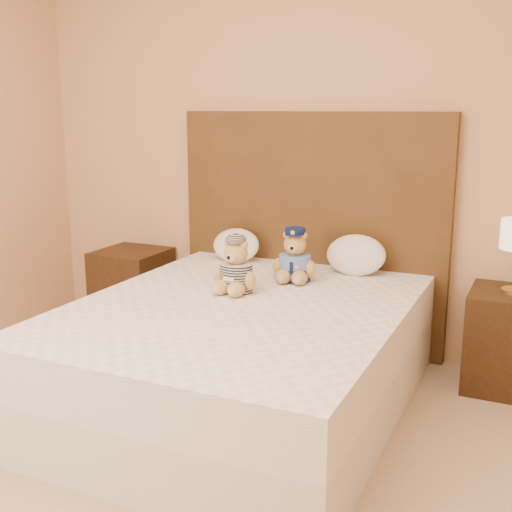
{
  "coord_description": "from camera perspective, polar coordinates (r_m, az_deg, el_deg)",
  "views": [
    {
      "loc": [
        1.38,
        -1.6,
        1.52
      ],
      "look_at": [
        -0.03,
        1.45,
        0.74
      ],
      "focal_mm": 45.0,
      "sensor_mm": 36.0,
      "label": 1
    }
  ],
  "objects": [
    {
      "name": "room_walls",
      "position": [
        2.49,
        -9.51,
        19.51
      ],
      "size": [
        4.04,
        4.52,
        2.72
      ],
      "color": "tan",
      "rests_on": "ground"
    },
    {
      "name": "bed",
      "position": [
        3.36,
        -1.32,
        -8.74
      ],
      "size": [
        1.6,
        2.0,
        0.55
      ],
      "color": "white",
      "rests_on": "ground"
    },
    {
      "name": "headboard",
      "position": [
        4.12,
        4.85,
        2.21
      ],
      "size": [
        1.75,
        0.08,
        1.5
      ],
      "primitive_type": "cube",
      "color": "#523718",
      "rests_on": "ground"
    },
    {
      "name": "nightstand_left",
      "position": [
        4.63,
        -10.91,
        -2.84
      ],
      "size": [
        0.45,
        0.45,
        0.55
      ],
      "primitive_type": "cube",
      "color": "#342310",
      "rests_on": "ground"
    },
    {
      "name": "nightstand_right",
      "position": [
        3.81,
        21.65,
        -7.01
      ],
      "size": [
        0.45,
        0.45,
        0.55
      ],
      "primitive_type": "cube",
      "color": "#342310",
      "rests_on": "ground"
    },
    {
      "name": "teddy_police",
      "position": [
        3.66,
        3.47,
        0.11
      ],
      "size": [
        0.3,
        0.29,
        0.31
      ],
      "primitive_type": null,
      "rotation": [
        0.0,
        0.0,
        0.14
      ],
      "color": "tan",
      "rests_on": "bed"
    },
    {
      "name": "teddy_prisoner",
      "position": [
        3.43,
        -1.79,
        -0.84
      ],
      "size": [
        0.28,
        0.27,
        0.29
      ],
      "primitive_type": null,
      "rotation": [
        0.0,
        0.0,
        -0.05
      ],
      "color": "tan",
      "rests_on": "bed"
    },
    {
      "name": "pillow_left",
      "position": [
        4.15,
        -1.79,
        1.11
      ],
      "size": [
        0.32,
        0.21,
        0.23
      ],
      "primitive_type": "ellipsoid",
      "color": "white",
      "rests_on": "bed"
    },
    {
      "name": "pillow_right",
      "position": [
        3.86,
        8.88,
        0.26
      ],
      "size": [
        0.36,
        0.23,
        0.25
      ],
      "primitive_type": "ellipsoid",
      "color": "white",
      "rests_on": "bed"
    }
  ]
}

